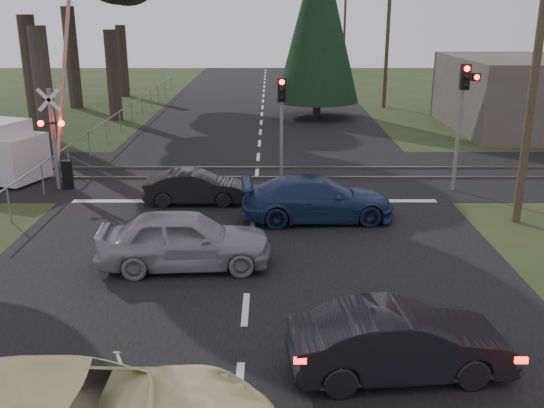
{
  "coord_description": "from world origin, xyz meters",
  "views": [
    {
      "loc": [
        0.58,
        -12.43,
        6.54
      ],
      "look_at": [
        0.61,
        3.84,
        1.3
      ],
      "focal_mm": 40.0,
      "sensor_mm": 36.0,
      "label": 1
    }
  ],
  "objects_px": {
    "traffic_signal_center": "(282,112)",
    "utility_pole_far": "(345,27)",
    "traffic_signal_right": "(463,103)",
    "dark_car_far": "(195,187)",
    "blue_sedan": "(317,199)",
    "utility_pole_mid": "(388,37)",
    "utility_pole_near": "(535,73)",
    "crossing_signal": "(60,136)",
    "dark_hatchback": "(400,342)",
    "silver_car": "(185,239)"
  },
  "relations": [
    {
      "from": "dark_hatchback",
      "to": "blue_sedan",
      "type": "relative_size",
      "value": 0.83
    },
    {
      "from": "crossing_signal",
      "to": "utility_pole_mid",
      "type": "bearing_deg",
      "value": 52.03
    },
    {
      "from": "traffic_signal_center",
      "to": "dark_car_far",
      "type": "height_order",
      "value": "traffic_signal_center"
    },
    {
      "from": "utility_pole_mid",
      "to": "dark_car_far",
      "type": "xyz_separation_m",
      "value": [
        -10.57,
        -22.03,
        -4.14
      ]
    },
    {
      "from": "utility_pole_near",
      "to": "blue_sedan",
      "type": "distance_m",
      "value": 7.57
    },
    {
      "from": "dark_hatchback",
      "to": "silver_car",
      "type": "xyz_separation_m",
      "value": [
        -4.65,
        5.01,
        0.1
      ]
    },
    {
      "from": "silver_car",
      "to": "blue_sedan",
      "type": "xyz_separation_m",
      "value": [
        3.77,
        3.78,
        -0.06
      ]
    },
    {
      "from": "utility_pole_near",
      "to": "dark_hatchback",
      "type": "height_order",
      "value": "utility_pole_near"
    },
    {
      "from": "crossing_signal",
      "to": "blue_sedan",
      "type": "height_order",
      "value": "crossing_signal"
    },
    {
      "from": "utility_pole_near",
      "to": "crossing_signal",
      "type": "bearing_deg",
      "value": 166.5
    },
    {
      "from": "dark_hatchback",
      "to": "silver_car",
      "type": "relative_size",
      "value": 0.9
    },
    {
      "from": "traffic_signal_right",
      "to": "dark_hatchback",
      "type": "relative_size",
      "value": 1.15
    },
    {
      "from": "crossing_signal",
      "to": "silver_car",
      "type": "xyz_separation_m",
      "value": [
        5.59,
        -7.35,
        -1.28
      ]
    },
    {
      "from": "silver_car",
      "to": "utility_pole_far",
      "type": "bearing_deg",
      "value": -14.41
    },
    {
      "from": "utility_pole_near",
      "to": "utility_pole_mid",
      "type": "distance_m",
      "value": 24.0
    },
    {
      "from": "blue_sedan",
      "to": "silver_car",
      "type": "bearing_deg",
      "value": 130.98
    },
    {
      "from": "utility_pole_mid",
      "to": "dark_hatchback",
      "type": "relative_size",
      "value": 2.2
    },
    {
      "from": "traffic_signal_center",
      "to": "utility_pole_mid",
      "type": "distance_m",
      "value": 20.82
    },
    {
      "from": "utility_pole_far",
      "to": "dark_hatchback",
      "type": "height_order",
      "value": "utility_pole_far"
    },
    {
      "from": "traffic_signal_right",
      "to": "utility_pole_far",
      "type": "xyz_separation_m",
      "value": [
        0.95,
        45.53,
        1.41
      ]
    },
    {
      "from": "traffic_signal_right",
      "to": "dark_car_far",
      "type": "distance_m",
      "value": 10.11
    },
    {
      "from": "crossing_signal",
      "to": "dark_car_far",
      "type": "distance_m",
      "value": 5.71
    },
    {
      "from": "traffic_signal_center",
      "to": "utility_pole_mid",
      "type": "relative_size",
      "value": 0.46
    },
    {
      "from": "silver_car",
      "to": "blue_sedan",
      "type": "bearing_deg",
      "value": -48.37
    },
    {
      "from": "utility_pole_near",
      "to": "utility_pole_far",
      "type": "bearing_deg",
      "value": 90.0
    },
    {
      "from": "traffic_signal_right",
      "to": "dark_car_far",
      "type": "bearing_deg",
      "value": -171.08
    },
    {
      "from": "utility_pole_far",
      "to": "traffic_signal_center",
      "type": "bearing_deg",
      "value": -99.6
    },
    {
      "from": "traffic_signal_right",
      "to": "traffic_signal_center",
      "type": "distance_m",
      "value": 6.68
    },
    {
      "from": "crossing_signal",
      "to": "dark_hatchback",
      "type": "xyz_separation_m",
      "value": [
        10.24,
        -12.36,
        -1.38
      ]
    },
    {
      "from": "utility_pole_mid",
      "to": "utility_pole_far",
      "type": "height_order",
      "value": "same"
    },
    {
      "from": "utility_pole_mid",
      "to": "traffic_signal_right",
      "type": "bearing_deg",
      "value": -92.66
    },
    {
      "from": "silver_car",
      "to": "dark_car_far",
      "type": "relative_size",
      "value": 1.28
    },
    {
      "from": "silver_car",
      "to": "blue_sedan",
      "type": "relative_size",
      "value": 0.92
    },
    {
      "from": "utility_pole_near",
      "to": "dark_hatchback",
      "type": "distance_m",
      "value": 10.98
    },
    {
      "from": "crossing_signal",
      "to": "traffic_signal_right",
      "type": "bearing_deg",
      "value": -1.21
    },
    {
      "from": "crossing_signal",
      "to": "traffic_signal_center",
      "type": "relative_size",
      "value": 1.7
    },
    {
      "from": "utility_pole_far",
      "to": "dark_car_far",
      "type": "height_order",
      "value": "utility_pole_far"
    },
    {
      "from": "traffic_signal_center",
      "to": "dark_car_far",
      "type": "xyz_separation_m",
      "value": [
        -3.07,
        -2.71,
        -2.22
      ]
    },
    {
      "from": "utility_pole_far",
      "to": "dark_car_far",
      "type": "distance_m",
      "value": 48.38
    },
    {
      "from": "utility_pole_near",
      "to": "blue_sedan",
      "type": "xyz_separation_m",
      "value": [
        -6.41,
        0.22,
        -4.01
      ]
    },
    {
      "from": "dark_hatchback",
      "to": "traffic_signal_right",
      "type": "bearing_deg",
      "value": -26.74
    },
    {
      "from": "blue_sedan",
      "to": "utility_pole_mid",
      "type": "bearing_deg",
      "value": -19.17
    },
    {
      "from": "dark_car_far",
      "to": "traffic_signal_center",
      "type": "bearing_deg",
      "value": -49.66
    },
    {
      "from": "utility_pole_mid",
      "to": "blue_sedan",
      "type": "distance_m",
      "value": 24.96
    },
    {
      "from": "utility_pole_near",
      "to": "silver_car",
      "type": "xyz_separation_m",
      "value": [
        -10.18,
        -3.57,
        -3.95
      ]
    },
    {
      "from": "utility_pole_mid",
      "to": "dark_car_far",
      "type": "relative_size",
      "value": 2.54
    },
    {
      "from": "blue_sedan",
      "to": "dark_hatchback",
      "type": "bearing_deg",
      "value": -178.41
    },
    {
      "from": "traffic_signal_center",
      "to": "utility_pole_far",
      "type": "distance_m",
      "value": 44.99
    },
    {
      "from": "utility_pole_far",
      "to": "blue_sedan",
      "type": "bearing_deg",
      "value": -97.49
    },
    {
      "from": "traffic_signal_center",
      "to": "dark_hatchback",
      "type": "height_order",
      "value": "traffic_signal_center"
    }
  ]
}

